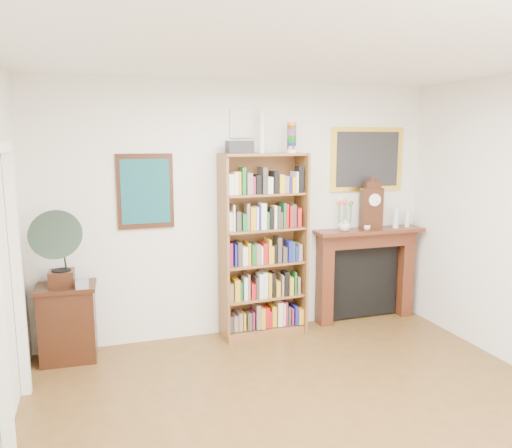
{
  "coord_description": "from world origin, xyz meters",
  "views": [
    {
      "loc": [
        -1.55,
        -2.79,
        2.19
      ],
      "look_at": [
        -0.12,
        1.6,
        1.4
      ],
      "focal_mm": 35.0,
      "sensor_mm": 36.0,
      "label": 1
    }
  ],
  "objects": [
    {
      "name": "teal_poster",
      "position": [
        -1.05,
        2.48,
        1.65
      ],
      "size": [
        0.58,
        0.04,
        0.78
      ],
      "color": "black",
      "rests_on": "back_wall"
    },
    {
      "name": "flower_vase",
      "position": [
        1.19,
        2.32,
        1.21
      ],
      "size": [
        0.17,
        0.17,
        0.15
      ],
      "primitive_type": "imported",
      "rotation": [
        0.0,
        0.0,
        -0.2
      ],
      "color": "silver",
      "rests_on": "fireplace"
    },
    {
      "name": "bottle_right",
      "position": [
        2.05,
        2.33,
        1.23
      ],
      "size": [
        0.06,
        0.06,
        0.2
      ],
      "primitive_type": "cylinder",
      "color": "silver",
      "rests_on": "fireplace"
    },
    {
      "name": "mantel_clock",
      "position": [
        1.55,
        2.33,
        1.41
      ],
      "size": [
        0.26,
        0.17,
        0.57
      ],
      "rotation": [
        0.0,
        0.0,
        -0.13
      ],
      "color": "black",
      "rests_on": "fireplace"
    },
    {
      "name": "bookshelf",
      "position": [
        0.19,
        2.31,
        1.14
      ],
      "size": [
        0.96,
        0.39,
        2.35
      ],
      "rotation": [
        0.0,
        0.0,
        0.06
      ],
      "color": "brown",
      "rests_on": "floor"
    },
    {
      "name": "teacup",
      "position": [
        1.47,
        2.28,
        1.16
      ],
      "size": [
        0.09,
        0.09,
        0.06
      ],
      "primitive_type": "imported",
      "rotation": [
        0.0,
        0.0,
        -0.07
      ],
      "color": "silver",
      "rests_on": "fireplace"
    },
    {
      "name": "room",
      "position": [
        0.0,
        0.0,
        1.4
      ],
      "size": [
        4.51,
        5.01,
        2.81
      ],
      "color": "#56391A",
      "rests_on": "ground"
    },
    {
      "name": "bottle_left",
      "position": [
        1.87,
        2.32,
        1.25
      ],
      "size": [
        0.07,
        0.07,
        0.24
      ],
      "primitive_type": "cylinder",
      "color": "silver",
      "rests_on": "fireplace"
    },
    {
      "name": "fireplace",
      "position": [
        1.53,
        2.4,
        0.66
      ],
      "size": [
        1.35,
        0.34,
        1.13
      ],
      "rotation": [
        0.0,
        0.0,
        -0.02
      ],
      "color": "#462310",
      "rests_on": "floor"
    },
    {
      "name": "small_picture",
      "position": [
        0.0,
        2.48,
        2.35
      ],
      "size": [
        0.26,
        0.04,
        0.3
      ],
      "color": "white",
      "rests_on": "back_wall"
    },
    {
      "name": "cd_stack",
      "position": [
        -1.71,
        2.13,
        0.81
      ],
      "size": [
        0.12,
        0.12,
        0.08
      ],
      "primitive_type": "cube",
      "rotation": [
        0.0,
        0.0,
        0.01
      ],
      "color": "#B4B5C1",
      "rests_on": "side_cabinet"
    },
    {
      "name": "side_cabinet",
      "position": [
        -1.87,
        2.27,
        0.39
      ],
      "size": [
        0.58,
        0.43,
        0.77
      ],
      "primitive_type": "cube",
      "rotation": [
        0.0,
        0.0,
        -0.04
      ],
      "color": "black",
      "rests_on": "floor"
    },
    {
      "name": "door_casing",
      "position": [
        -2.21,
        1.2,
        1.26
      ],
      "size": [
        0.08,
        1.02,
        2.17
      ],
      "color": "white",
      "rests_on": "left_wall"
    },
    {
      "name": "gilt_painting",
      "position": [
        1.55,
        2.48,
        1.95
      ],
      "size": [
        0.95,
        0.04,
        0.75
      ],
      "color": "yellow",
      "rests_on": "back_wall"
    },
    {
      "name": "gramophone",
      "position": [
        -1.9,
        2.17,
        1.21
      ],
      "size": [
        0.49,
        0.6,
        0.77
      ],
      "rotation": [
        0.0,
        0.0,
        -0.03
      ],
      "color": "black",
      "rests_on": "side_cabinet"
    }
  ]
}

